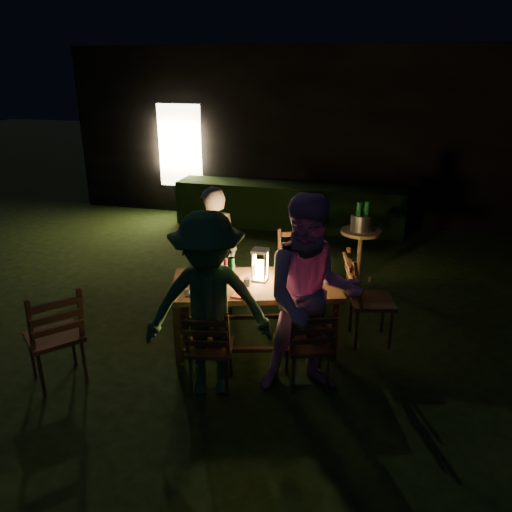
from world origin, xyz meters
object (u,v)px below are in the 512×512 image
(ice_bucket, at_px, (362,222))
(chair_far_left, at_px, (215,291))
(person_house_side, at_px, (214,251))
(person_opp_right, at_px, (311,297))
(dining_table, at_px, (255,289))
(chair_near_right, at_px, (308,359))
(side_table, at_px, (361,236))
(chair_spare, at_px, (57,352))
(person_opp_left, at_px, (209,306))
(chair_far_right, at_px, (297,287))
(bottle_bucket_a, at_px, (358,219))
(bottle_table, at_px, (231,271))
(chair_end, at_px, (369,314))
(lantern, at_px, (260,267))
(chair_near_left, at_px, (211,361))
(bottle_bucket_b, at_px, (366,218))

(ice_bucket, bearing_deg, chair_far_left, -138.98)
(person_house_side, height_order, person_opp_right, person_opp_right)
(dining_table, height_order, chair_near_right, chair_near_right)
(side_table, bearing_deg, chair_spare, -129.00)
(person_opp_left, bearing_deg, person_opp_right, -0.00)
(chair_near_right, height_order, chair_far_right, chair_far_right)
(bottle_bucket_a, bearing_deg, person_house_side, -140.20)
(chair_far_left, bearing_deg, bottle_table, 96.80)
(bottle_table, bearing_deg, chair_far_left, 122.51)
(bottle_table, bearing_deg, dining_table, 17.74)
(chair_end, xyz_separation_m, bottle_table, (-1.41, -0.45, 0.54))
(chair_near_right, relative_size, ice_bucket, 2.97)
(person_house_side, relative_size, lantern, 4.45)
(chair_near_right, bearing_deg, bottle_table, 128.57)
(bottle_table, relative_size, bottle_bucket_a, 0.88)
(lantern, distance_m, bottle_table, 0.30)
(chair_near_left, relative_size, side_table, 1.21)
(chair_end, relative_size, side_table, 1.40)
(chair_far_right, relative_size, bottle_bucket_a, 3.18)
(chair_end, height_order, person_opp_right, person_opp_right)
(chair_spare, distance_m, ice_bucket, 4.11)
(bottle_bucket_b, bearing_deg, person_opp_left, -111.78)
(chair_near_left, distance_m, lantern, 1.13)
(person_opp_right, distance_m, ice_bucket, 2.66)
(chair_far_right, relative_size, person_house_side, 0.65)
(chair_spare, distance_m, lantern, 2.13)
(person_opp_right, distance_m, person_opp_left, 0.90)
(person_opp_right, xyz_separation_m, ice_bucket, (0.28, 2.65, -0.07))
(chair_near_left, xyz_separation_m, ice_bucket, (1.15, 2.87, 0.58))
(chair_near_left, height_order, chair_spare, chair_spare)
(chair_far_left, relative_size, ice_bucket, 2.98)
(chair_end, relative_size, ice_bucket, 3.47)
(bottle_bucket_b, bearing_deg, chair_far_right, -122.11)
(chair_far_left, bearing_deg, chair_spare, 36.03)
(person_opp_left, xyz_separation_m, bottle_bucket_b, (1.18, 2.96, 0.04))
(ice_bucket, bearing_deg, lantern, -115.43)
(chair_far_right, xyz_separation_m, side_table, (0.67, 1.10, 0.35))
(chair_near_right, xyz_separation_m, chair_spare, (-2.27, -0.57, 0.05))
(person_opp_left, xyz_separation_m, ice_bucket, (1.13, 2.92, -0.01))
(person_opp_left, bearing_deg, chair_spare, 172.03)
(person_opp_right, distance_m, bottle_bucket_b, 2.71)
(person_opp_right, bearing_deg, lantern, 114.69)
(chair_far_left, relative_size, bottle_bucket_b, 2.79)
(chair_near_right, height_order, bottle_bucket_b, bottle_bucket_b)
(lantern, bearing_deg, person_opp_right, -47.57)
(chair_spare, relative_size, bottle_table, 3.75)
(side_table, bearing_deg, person_opp_left, -111.21)
(chair_near_right, bearing_deg, chair_far_left, 116.65)
(bottle_table, bearing_deg, chair_near_right, -29.88)
(chair_end, height_order, chair_spare, chair_spare)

